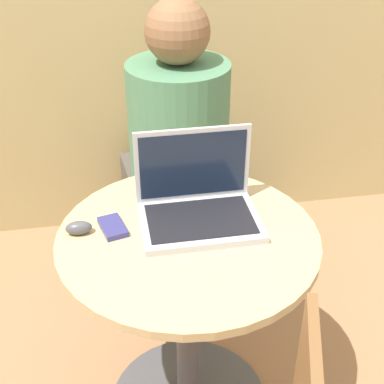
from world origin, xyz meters
TOP-DOWN VIEW (x-y plane):
  - round_table at (0.00, 0.00)m, footprint 0.70×0.70m
  - laptop at (0.04, 0.07)m, footprint 0.32×0.23m
  - cell_phone at (-0.19, 0.06)m, footprint 0.08×0.11m
  - computer_mouse at (-0.28, 0.05)m, footprint 0.07×0.04m
  - person_seated at (0.06, 0.69)m, footprint 0.40×0.58m

SIDE VIEW (x-z plane):
  - round_table at x=0.00m, z-range 0.11..0.82m
  - person_seated at x=0.06m, z-range -0.10..1.08m
  - cell_phone at x=-0.19m, z-range 0.71..0.72m
  - computer_mouse at x=-0.28m, z-range 0.71..0.74m
  - laptop at x=0.04m, z-range 0.64..0.88m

